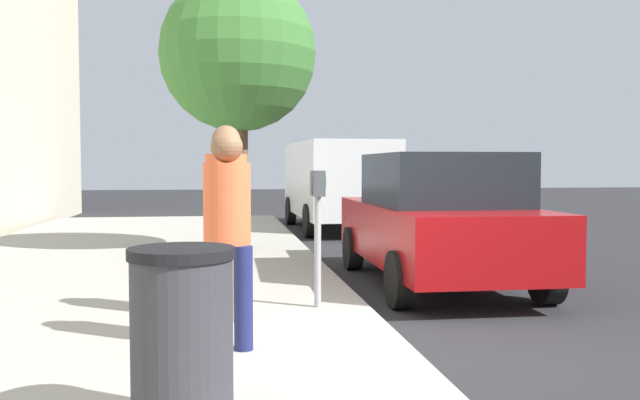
% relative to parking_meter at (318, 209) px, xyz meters
% --- Properties ---
extents(ground_plane, '(80.00, 80.00, 0.00)m').
position_rel_parking_meter_xyz_m(ground_plane, '(-1.25, -0.54, -1.17)').
color(ground_plane, '#232326').
rests_on(ground_plane, ground).
extents(sidewalk_slab, '(28.00, 6.00, 0.15)m').
position_rel_parking_meter_xyz_m(sidewalk_slab, '(-1.25, 2.46, -1.09)').
color(sidewalk_slab, gray).
rests_on(sidewalk_slab, ground_plane).
extents(parking_meter, '(0.36, 0.12, 1.41)m').
position_rel_parking_meter_xyz_m(parking_meter, '(0.00, 0.00, 0.00)').
color(parking_meter, gray).
rests_on(parking_meter, sidewalk_slab).
extents(pedestrian_at_meter, '(0.51, 0.40, 1.84)m').
position_rel_parking_meter_xyz_m(pedestrian_at_meter, '(-0.32, 0.93, 0.08)').
color(pedestrian_at_meter, tan).
rests_on(pedestrian_at_meter, sidewalk_slab).
extents(pedestrian_bystander, '(0.44, 0.39, 1.74)m').
position_rel_parking_meter_xyz_m(pedestrian_bystander, '(-1.36, 0.94, 0.01)').
color(pedestrian_bystander, '#191E4C').
rests_on(pedestrian_bystander, sidewalk_slab).
extents(parked_sedan_near, '(4.42, 2.01, 1.77)m').
position_rel_parking_meter_xyz_m(parked_sedan_near, '(1.82, -1.89, -0.27)').
color(parked_sedan_near, maroon).
rests_on(parked_sedan_near, ground_plane).
extents(parked_van_far, '(5.24, 2.20, 2.18)m').
position_rel_parking_meter_xyz_m(parked_van_far, '(9.68, -1.89, 0.09)').
color(parked_van_far, silver).
rests_on(parked_van_far, ground_plane).
extents(street_tree, '(2.68, 2.68, 4.72)m').
position_rel_parking_meter_xyz_m(street_tree, '(4.82, 0.67, 2.34)').
color(street_tree, brown).
rests_on(street_tree, sidewalk_slab).
extents(trash_bin, '(0.59, 0.59, 1.01)m').
position_rel_parking_meter_xyz_m(trash_bin, '(-3.04, 1.20, -0.51)').
color(trash_bin, '#2D2D33').
rests_on(trash_bin, sidewalk_slab).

